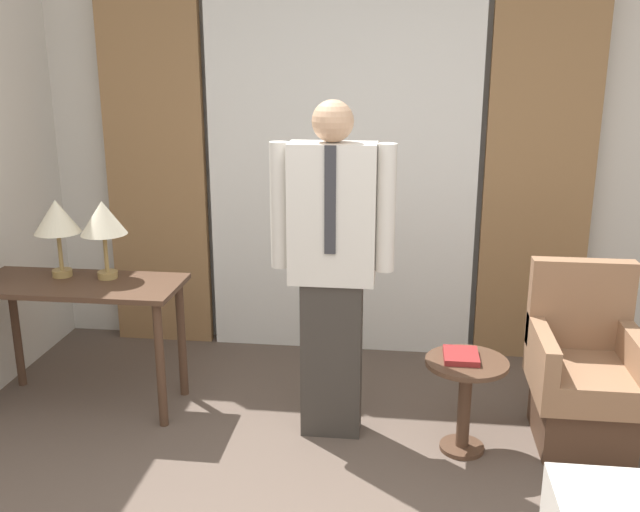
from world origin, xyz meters
The scene contains 11 objects.
wall_back centered at (0.00, 2.82, 1.35)m, with size 10.00×0.06×2.70m.
curtain_sheer_center centered at (0.00, 2.69, 1.29)m, with size 1.78×0.06×2.58m.
curtain_drape_left centered at (-1.27, 2.69, 1.29)m, with size 0.69×0.06×2.58m.
curtain_drape_right centered at (1.27, 2.69, 1.29)m, with size 0.69×0.06×2.58m.
desk centered at (-1.40, 1.66, 0.63)m, with size 1.17×0.50×0.76m.
table_lamp_left centered at (-1.54, 1.75, 1.10)m, with size 0.26×0.26×0.45m.
table_lamp_right centered at (-1.26, 1.75, 1.10)m, with size 0.26×0.26×0.45m.
person centered at (0.06, 1.52, 0.98)m, with size 0.64×0.22×1.80m.
armchair centered at (1.40, 1.61, 0.35)m, with size 0.55×0.60×0.94m.
side_table centered at (0.77, 1.41, 0.35)m, with size 0.42×0.42×0.51m.
book centered at (0.74, 1.43, 0.52)m, with size 0.18×0.21×0.03m.
Camera 1 is at (0.43, -1.98, 2.02)m, focal length 40.00 mm.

